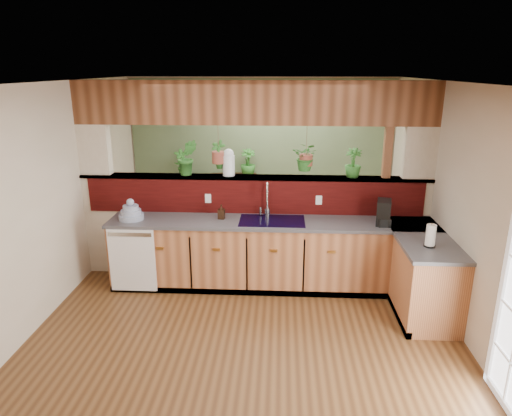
# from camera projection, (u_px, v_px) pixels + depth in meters

# --- Properties ---
(ground) EXTENTS (4.60, 7.00, 0.01)m
(ground) POSITION_uv_depth(u_px,v_px,m) (247.00, 325.00, 5.09)
(ground) COLOR #56351A
(ground) RESTS_ON ground
(ceiling) EXTENTS (4.60, 7.00, 0.01)m
(ceiling) POSITION_uv_depth(u_px,v_px,m) (245.00, 84.00, 4.32)
(ceiling) COLOR brown
(ceiling) RESTS_ON ground
(wall_back) EXTENTS (4.60, 0.02, 2.60)m
(wall_back) POSITION_uv_depth(u_px,v_px,m) (261.00, 153.00, 8.05)
(wall_back) COLOR beige
(wall_back) RESTS_ON ground
(wall_left) EXTENTS (0.02, 7.00, 2.60)m
(wall_left) POSITION_uv_depth(u_px,v_px,m) (30.00, 210.00, 4.83)
(wall_left) COLOR beige
(wall_left) RESTS_ON ground
(wall_right) EXTENTS (0.02, 7.00, 2.60)m
(wall_right) POSITION_uv_depth(u_px,v_px,m) (474.00, 218.00, 4.59)
(wall_right) COLOR beige
(wall_right) RESTS_ON ground
(pass_through_partition) EXTENTS (4.60, 0.21, 2.60)m
(pass_through_partition) POSITION_uv_depth(u_px,v_px,m) (256.00, 191.00, 6.02)
(pass_through_partition) COLOR beige
(pass_through_partition) RESTS_ON ground
(pass_through_ledge) EXTENTS (4.60, 0.21, 0.04)m
(pass_through_ledge) POSITION_uv_depth(u_px,v_px,m) (254.00, 177.00, 5.98)
(pass_through_ledge) COLOR brown
(pass_through_ledge) RESTS_ON ground
(header_beam) EXTENTS (4.60, 0.15, 0.55)m
(header_beam) POSITION_uv_depth(u_px,v_px,m) (254.00, 103.00, 5.69)
(header_beam) COLOR brown
(header_beam) RESTS_ON ground
(sage_backwall) EXTENTS (4.55, 0.02, 2.55)m
(sage_backwall) POSITION_uv_depth(u_px,v_px,m) (261.00, 153.00, 8.03)
(sage_backwall) COLOR #576F4B
(sage_backwall) RESTS_ON ground
(countertop) EXTENTS (4.14, 1.52, 0.90)m
(countertop) POSITION_uv_depth(u_px,v_px,m) (318.00, 258.00, 5.74)
(countertop) COLOR #985934
(countertop) RESTS_ON ground
(dishwasher) EXTENTS (0.58, 0.03, 0.82)m
(dishwasher) POSITION_uv_depth(u_px,v_px,m) (132.00, 260.00, 5.67)
(dishwasher) COLOR white
(dishwasher) RESTS_ON ground
(navy_sink) EXTENTS (0.82, 0.50, 0.18)m
(navy_sink) POSITION_uv_depth(u_px,v_px,m) (272.00, 227.00, 5.77)
(navy_sink) COLOR black
(navy_sink) RESTS_ON countertop
(faucet) EXTENTS (0.20, 0.20, 0.47)m
(faucet) POSITION_uv_depth(u_px,v_px,m) (267.00, 198.00, 5.82)
(faucet) COLOR #B7B7B2
(faucet) RESTS_ON countertop
(dish_stack) EXTENTS (0.31, 0.31, 0.27)m
(dish_stack) POSITION_uv_depth(u_px,v_px,m) (131.00, 213.00, 5.77)
(dish_stack) COLOR #8B97B4
(dish_stack) RESTS_ON countertop
(soap_dispenser) EXTENTS (0.09, 0.09, 0.19)m
(soap_dispenser) POSITION_uv_depth(u_px,v_px,m) (221.00, 212.00, 5.80)
(soap_dispenser) COLOR #321E12
(soap_dispenser) RESTS_ON countertop
(coffee_maker) EXTENTS (0.16, 0.28, 0.31)m
(coffee_maker) POSITION_uv_depth(u_px,v_px,m) (384.00, 213.00, 5.57)
(coffee_maker) COLOR black
(coffee_maker) RESTS_ON countertop
(paper_towel) EXTENTS (0.12, 0.12, 0.27)m
(paper_towel) POSITION_uv_depth(u_px,v_px,m) (431.00, 236.00, 4.88)
(paper_towel) COLOR black
(paper_towel) RESTS_ON countertop
(glass_jar) EXTENTS (0.16, 0.16, 0.35)m
(glass_jar) POSITION_uv_depth(u_px,v_px,m) (229.00, 162.00, 5.93)
(glass_jar) COLOR silver
(glass_jar) RESTS_ON pass_through_ledge
(ledge_plant_left) EXTENTS (0.31, 0.28, 0.47)m
(ledge_plant_left) POSITION_uv_depth(u_px,v_px,m) (187.00, 157.00, 5.95)
(ledge_plant_left) COLOR #255F20
(ledge_plant_left) RESTS_ON pass_through_ledge
(ledge_plant_right) EXTENTS (0.24, 0.24, 0.38)m
(ledge_plant_right) POSITION_uv_depth(u_px,v_px,m) (353.00, 163.00, 5.85)
(ledge_plant_right) COLOR #255F20
(ledge_plant_right) RESTS_ON pass_through_ledge
(hanging_plant_a) EXTENTS (0.23, 0.19, 0.50)m
(hanging_plant_a) POSITION_uv_depth(u_px,v_px,m) (218.00, 146.00, 5.88)
(hanging_plant_a) COLOR brown
(hanging_plant_a) RESTS_ON header_beam
(hanging_plant_b) EXTENTS (0.41, 0.38, 0.51)m
(hanging_plant_b) POSITION_uv_depth(u_px,v_px,m) (307.00, 145.00, 5.81)
(hanging_plant_b) COLOR brown
(hanging_plant_b) RESTS_ON header_beam
(shelving_console) EXTENTS (1.39, 0.86, 0.90)m
(shelving_console) POSITION_uv_depth(u_px,v_px,m) (218.00, 200.00, 8.08)
(shelving_console) COLOR black
(shelving_console) RESTS_ON ground
(shelf_plant_a) EXTENTS (0.28, 0.24, 0.45)m
(shelf_plant_a) POSITION_uv_depth(u_px,v_px,m) (181.00, 162.00, 7.92)
(shelf_plant_a) COLOR #255F20
(shelf_plant_a) RESTS_ON shelving_console
(shelf_plant_b) EXTENTS (0.31, 0.31, 0.46)m
(shelf_plant_b) POSITION_uv_depth(u_px,v_px,m) (248.00, 162.00, 7.86)
(shelf_plant_b) COLOR #255F20
(shelf_plant_b) RESTS_ON shelving_console
(floor_plant) EXTENTS (0.78, 0.74, 0.70)m
(floor_plant) POSITION_uv_depth(u_px,v_px,m) (314.00, 221.00, 7.45)
(floor_plant) COLOR #255F20
(floor_plant) RESTS_ON ground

